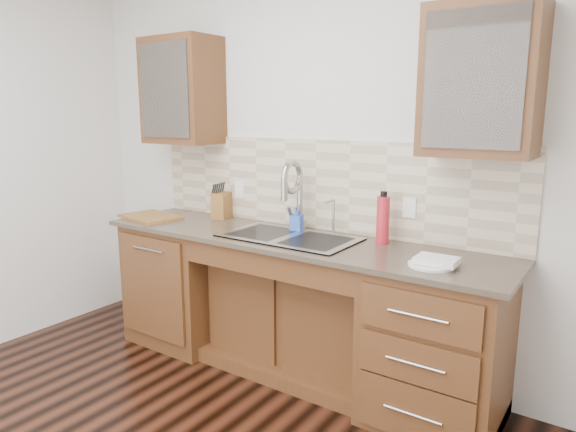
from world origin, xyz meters
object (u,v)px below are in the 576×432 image
Objects in this scene: water_bottle at (383,220)px; cutting_board at (151,217)px; soap_bottle at (297,219)px; plate at (431,265)px; knife_block at (222,205)px.

water_bottle reaches higher than cutting_board.
soap_bottle is 0.38× the size of cutting_board.
cutting_board is (-1.72, -0.26, -0.13)m from water_bottle.
plate is (0.99, -0.26, -0.07)m from soap_bottle.
cutting_board is at bearing -171.38° from water_bottle.
cutting_board is at bearing -179.35° from soap_bottle.
knife_block reaches higher than cutting_board.
water_bottle is at bearing 143.95° from plate.
soap_bottle is 1.02m from plate.
soap_bottle is 0.57× the size of water_bottle.
plate is 0.53× the size of cutting_board.
cutting_board is (-1.13, -0.24, -0.07)m from soap_bottle.
knife_block is at bearing 35.82° from cutting_board.
plate is at bearing -0.70° from cutting_board.
water_bottle reaches higher than knife_block.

